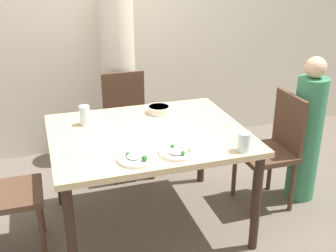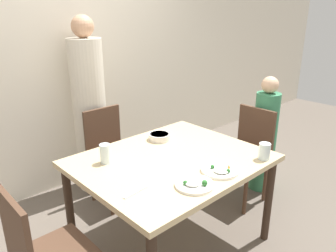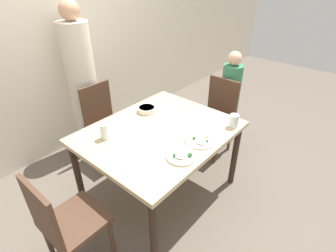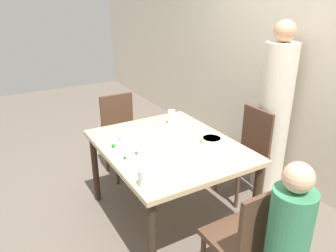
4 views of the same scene
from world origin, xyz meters
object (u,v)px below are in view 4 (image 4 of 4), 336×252
at_px(person_adult, 274,115).
at_px(glass_water_tall, 172,117).
at_px(chair_adult_spot, 246,150).
at_px(plate_rice_adult, 133,158).
at_px(chair_child_spot, 247,238).
at_px(bowl_curry, 212,141).

bearing_deg(person_adult, glass_water_tall, -114.52).
height_order(chair_adult_spot, plate_rice_adult, chair_adult_spot).
xyz_separation_m(chair_child_spot, plate_rice_adult, (-0.91, -0.37, 0.27)).
relative_size(person_adult, glass_water_tall, 12.36).
bearing_deg(chair_adult_spot, chair_child_spot, -42.60).
distance_m(chair_adult_spot, bowl_curry, 0.63).
xyz_separation_m(chair_adult_spot, chair_child_spot, (0.95, -0.88, 0.00)).
relative_size(bowl_curry, plate_rice_adult, 0.69).
distance_m(person_adult, glass_water_tall, 1.04).
xyz_separation_m(chair_child_spot, glass_water_tall, (-1.39, 0.26, 0.33)).
bearing_deg(glass_water_tall, person_adult, 65.48).
relative_size(chair_child_spot, plate_rice_adult, 3.56).
distance_m(chair_adult_spot, chair_child_spot, 1.30).
bearing_deg(plate_rice_adult, chair_child_spot, 22.39).
bearing_deg(plate_rice_adult, bowl_curry, 83.28).
bearing_deg(chair_adult_spot, bowl_curry, -76.60).
bearing_deg(person_adult, bowl_curry, -81.54).
relative_size(chair_adult_spot, chair_child_spot, 1.00).
bearing_deg(chair_adult_spot, plate_rice_adult, -87.76).
bearing_deg(chair_adult_spot, glass_water_tall, -125.08).
distance_m(chair_child_spot, person_adult, 1.57).
height_order(chair_child_spot, glass_water_tall, chair_child_spot).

